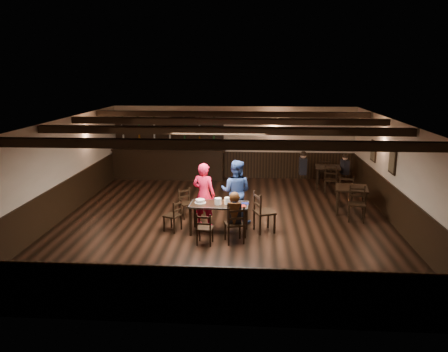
# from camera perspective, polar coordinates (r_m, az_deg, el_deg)

# --- Properties ---
(ground) EXTENTS (10.00, 10.00, 0.00)m
(ground) POSITION_cam_1_polar(r_m,az_deg,el_deg) (11.92, 0.12, -5.88)
(ground) COLOR black
(ground) RESTS_ON ground
(room_shell) EXTENTS (9.02, 10.02, 2.71)m
(room_shell) POSITION_cam_1_polar(r_m,az_deg,el_deg) (11.50, 0.18, 2.42)
(room_shell) COLOR beige
(room_shell) RESTS_ON ground
(dining_table) EXTENTS (1.49, 0.79, 0.75)m
(dining_table) POSITION_cam_1_polar(r_m,az_deg,el_deg) (10.89, -0.65, -4.12)
(dining_table) COLOR black
(dining_table) RESTS_ON ground
(chair_near_left) EXTENTS (0.39, 0.38, 0.78)m
(chair_near_left) POSITION_cam_1_polar(r_m,az_deg,el_deg) (10.19, -2.59, -6.60)
(chair_near_left) COLOR black
(chair_near_left) RESTS_ON ground
(chair_near_right) EXTENTS (0.53, 0.52, 0.92)m
(chair_near_right) POSITION_cam_1_polar(r_m,az_deg,el_deg) (10.26, 1.48, -6.00)
(chair_near_right) COLOR black
(chair_near_right) RESTS_ON ground
(chair_end_left) EXTENTS (0.48, 0.49, 0.81)m
(chair_end_left) POSITION_cam_1_polar(r_m,az_deg,el_deg) (11.11, -6.44, -4.86)
(chair_end_left) COLOR black
(chair_end_left) RESTS_ON ground
(chair_end_right) EXTENTS (0.60, 0.62, 1.03)m
(chair_end_right) POSITION_cam_1_polar(r_m,az_deg,el_deg) (10.99, 4.88, -4.33)
(chair_end_right) COLOR black
(chair_end_right) RESTS_ON ground
(chair_far_pushed) EXTENTS (0.52, 0.51, 0.81)m
(chair_far_pushed) POSITION_cam_1_polar(r_m,az_deg,el_deg) (12.15, -5.05, -3.21)
(chair_far_pushed) COLOR black
(chair_far_pushed) RESTS_ON ground
(woman_pink) EXTENTS (0.70, 0.57, 1.68)m
(woman_pink) POSITION_cam_1_polar(r_m,az_deg,el_deg) (11.36, -2.65, -2.45)
(woman_pink) COLOR #FF1943
(woman_pink) RESTS_ON ground
(man_blue) EXTENTS (0.95, 0.81, 1.71)m
(man_blue) POSITION_cam_1_polar(r_m,az_deg,el_deg) (11.56, 1.57, -2.06)
(man_blue) COLOR navy
(man_blue) RESTS_ON ground
(seated_person) EXTENTS (0.33, 0.50, 0.81)m
(seated_person) POSITION_cam_1_polar(r_m,az_deg,el_deg) (10.22, 1.37, -4.36)
(seated_person) COLOR black
(seated_person) RESTS_ON ground
(cake) EXTENTS (0.28, 0.28, 0.09)m
(cake) POSITION_cam_1_polar(r_m,az_deg,el_deg) (10.96, -3.12, -3.30)
(cake) COLOR white
(cake) RESTS_ON dining_table
(plate_stack_a) EXTENTS (0.17, 0.17, 0.16)m
(plate_stack_a) POSITION_cam_1_polar(r_m,az_deg,el_deg) (10.81, -0.79, -3.31)
(plate_stack_a) COLOR white
(plate_stack_a) RESTS_ON dining_table
(plate_stack_b) EXTENTS (0.14, 0.14, 0.17)m
(plate_stack_b) POSITION_cam_1_polar(r_m,az_deg,el_deg) (10.83, 0.44, -3.24)
(plate_stack_b) COLOR white
(plate_stack_b) RESTS_ON dining_table
(tea_light) EXTENTS (0.05, 0.05, 0.06)m
(tea_light) POSITION_cam_1_polar(r_m,az_deg,el_deg) (10.92, -0.63, -3.44)
(tea_light) COLOR #A5A8AD
(tea_light) RESTS_ON dining_table
(salt_shaker) EXTENTS (0.03, 0.03, 0.09)m
(salt_shaker) POSITION_cam_1_polar(r_m,az_deg,el_deg) (10.73, 1.33, -3.63)
(salt_shaker) COLOR silver
(salt_shaker) RESTS_ON dining_table
(pepper_shaker) EXTENTS (0.04, 0.04, 0.09)m
(pepper_shaker) POSITION_cam_1_polar(r_m,az_deg,el_deg) (10.70, 1.22, -3.67)
(pepper_shaker) COLOR #A5A8AD
(pepper_shaker) RESTS_ON dining_table
(drink_glass) EXTENTS (0.07, 0.07, 0.11)m
(drink_glass) POSITION_cam_1_polar(r_m,az_deg,el_deg) (10.96, 0.83, -3.19)
(drink_glass) COLOR silver
(drink_glass) RESTS_ON dining_table
(menu_red) EXTENTS (0.39, 0.32, 0.00)m
(menu_red) POSITION_cam_1_polar(r_m,az_deg,el_deg) (10.71, 1.91, -3.91)
(menu_red) COLOR maroon
(menu_red) RESTS_ON dining_table
(menu_blue) EXTENTS (0.29, 0.22, 0.00)m
(menu_blue) POSITION_cam_1_polar(r_m,az_deg,el_deg) (10.92, 2.51, -3.57)
(menu_blue) COLOR #0E1146
(menu_blue) RESTS_ON dining_table
(bar_counter) EXTENTS (4.29, 0.70, 2.20)m
(bar_counter) POSITION_cam_1_polar(r_m,az_deg,el_deg) (16.57, -7.18, 2.17)
(bar_counter) COLOR black
(bar_counter) RESTS_ON ground
(back_table_a) EXTENTS (1.02, 1.02, 0.75)m
(back_table_a) POSITION_cam_1_polar(r_m,az_deg,el_deg) (12.94, 16.31, -1.83)
(back_table_a) COLOR black
(back_table_a) RESTS_ON ground
(back_table_b) EXTENTS (0.93, 0.93, 0.75)m
(back_table_b) POSITION_cam_1_polar(r_m,az_deg,el_deg) (15.52, 13.39, 0.85)
(back_table_b) COLOR black
(back_table_b) RESTS_ON ground
(bg_patron_left) EXTENTS (0.25, 0.40, 0.81)m
(bg_patron_left) POSITION_cam_1_polar(r_m,az_deg,el_deg) (15.36, 10.28, 1.71)
(bg_patron_left) COLOR black
(bg_patron_left) RESTS_ON ground
(bg_patron_right) EXTENTS (0.28, 0.38, 0.71)m
(bg_patron_right) POSITION_cam_1_polar(r_m,az_deg,el_deg) (15.71, 15.51, 1.51)
(bg_patron_right) COLOR black
(bg_patron_right) RESTS_ON ground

